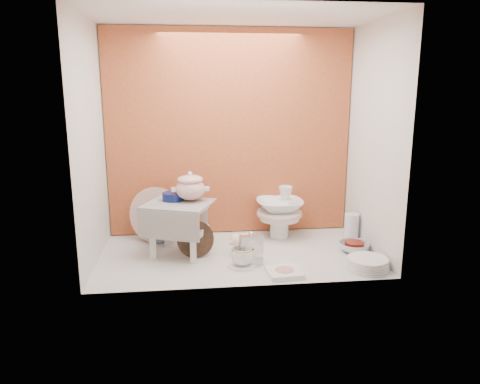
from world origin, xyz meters
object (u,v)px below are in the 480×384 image
object	(u,v)px
soup_tureen	(190,186)
porcelain_tower	(279,212)
step_stool	(179,229)
mantel_clock	(251,249)
plush_pig	(247,242)
floral_platter	(155,215)
dinner_plate_stack	(368,264)
gold_rim_teacup	(242,256)
blue_white_vase	(160,224)
crystal_bowl	(354,247)

from	to	relation	value
soup_tureen	porcelain_tower	world-z (taller)	soup_tureen
step_stool	mantel_clock	xyz separation A→B (m)	(0.44, -0.24, -0.07)
porcelain_tower	plush_pig	bearing A→B (deg)	-133.08
soup_tureen	mantel_clock	bearing A→B (deg)	-38.76
mantel_clock	step_stool	bearing A→B (deg)	140.78
mantel_clock	floral_platter	bearing A→B (deg)	129.39
plush_pig	dinner_plate_stack	distance (m)	0.79
gold_rim_teacup	porcelain_tower	xyz separation A→B (m)	(0.34, 0.53, 0.13)
blue_white_vase	gold_rim_teacup	size ratio (longest dim) A/B	1.83
blue_white_vase	mantel_clock	world-z (taller)	blue_white_vase
soup_tureen	mantel_clock	distance (m)	0.58
floral_platter	blue_white_vase	distance (m)	0.08
plush_pig	step_stool	bearing A→B (deg)	168.42
mantel_clock	dinner_plate_stack	distance (m)	0.72
gold_rim_teacup	dinner_plate_stack	bearing A→B (deg)	-10.17
mantel_clock	gold_rim_teacup	xyz separation A→B (m)	(-0.06, -0.02, -0.04)
soup_tureen	plush_pig	distance (m)	0.53
crystal_bowl	porcelain_tower	world-z (taller)	porcelain_tower
soup_tureen	dinner_plate_stack	xyz separation A→B (m)	(1.06, -0.45, -0.41)
dinner_plate_stack	plush_pig	bearing A→B (deg)	151.58
mantel_clock	dinner_plate_stack	bearing A→B (deg)	-23.32
mantel_clock	plush_pig	size ratio (longest dim) A/B	0.89
step_stool	soup_tureen	bearing A→B (deg)	53.81
floral_platter	plush_pig	distance (m)	0.70
plush_pig	mantel_clock	bearing A→B (deg)	-100.10
floral_platter	mantel_clock	bearing A→B (deg)	-39.83
plush_pig	crystal_bowl	bearing A→B (deg)	-14.13
blue_white_vase	gold_rim_teacup	xyz separation A→B (m)	(0.53, -0.55, -0.06)
blue_white_vase	plush_pig	distance (m)	0.67
dinner_plate_stack	porcelain_tower	distance (m)	0.80
soup_tureen	dinner_plate_stack	distance (m)	1.22
gold_rim_teacup	dinner_plate_stack	xyz separation A→B (m)	(0.75, -0.14, -0.03)
step_stool	soup_tureen	size ratio (longest dim) A/B	1.72
blue_white_vase	crystal_bowl	distance (m)	1.37
floral_platter	plush_pig	size ratio (longest dim) A/B	1.67
soup_tureen	plush_pig	size ratio (longest dim) A/B	0.99
blue_white_vase	crystal_bowl	xyz separation A→B (m)	(1.31, -0.38, -0.09)
step_stool	mantel_clock	world-z (taller)	step_stool
soup_tureen	gold_rim_teacup	xyz separation A→B (m)	(0.31, -0.31, -0.38)
step_stool	gold_rim_teacup	distance (m)	0.48
plush_pig	dinner_plate_stack	xyz separation A→B (m)	(0.69, -0.37, -0.03)
floral_platter	gold_rim_teacup	xyz separation A→B (m)	(0.56, -0.53, -0.13)
step_stool	crystal_bowl	world-z (taller)	step_stool
dinner_plate_stack	crystal_bowl	xyz separation A→B (m)	(0.03, 0.31, -0.01)
floral_platter	crystal_bowl	bearing A→B (deg)	-15.12
blue_white_vase	porcelain_tower	distance (m)	0.87
soup_tureen	plush_pig	xyz separation A→B (m)	(0.37, -0.07, -0.38)
gold_rim_teacup	porcelain_tower	bearing A→B (deg)	57.63
crystal_bowl	floral_platter	bearing A→B (deg)	164.88
floral_platter	plush_pig	world-z (taller)	floral_platter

